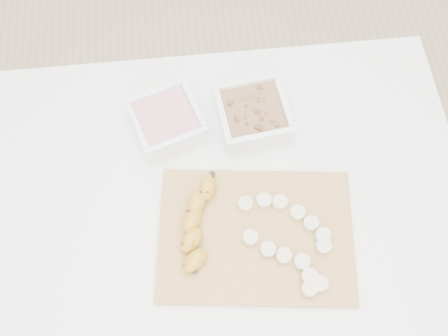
{
  "coord_description": "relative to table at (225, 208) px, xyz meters",
  "views": [
    {
      "loc": [
        -0.04,
        -0.36,
        1.71
      ],
      "look_at": [
        0.0,
        0.03,
        0.81
      ],
      "focal_mm": 40.0,
      "sensor_mm": 36.0,
      "label": 1
    }
  ],
  "objects": [
    {
      "name": "cutting_board",
      "position": [
        0.05,
        -0.1,
        0.1
      ],
      "size": [
        0.41,
        0.31,
        0.01
      ],
      "primitive_type": "cube",
      "rotation": [
        0.0,
        0.0,
        -0.12
      ],
      "color": "#BF9048",
      "rests_on": "table"
    },
    {
      "name": "bowl_granola",
      "position": [
        0.07,
        0.16,
        0.13
      ],
      "size": [
        0.16,
        0.16,
        0.07
      ],
      "color": "white",
      "rests_on": "table"
    },
    {
      "name": "table",
      "position": [
        0.0,
        0.0,
        0.0
      ],
      "size": [
        1.0,
        0.7,
        0.75
      ],
      "color": "white",
      "rests_on": "ground"
    },
    {
      "name": "ground",
      "position": [
        0.0,
        0.0,
        -0.65
      ],
      "size": [
        3.5,
        3.5,
        0.0
      ],
      "primitive_type": "plane",
      "color": "#C6AD89",
      "rests_on": "ground"
    },
    {
      "name": "banana_slices",
      "position": [
        0.12,
        -0.12,
        0.12
      ],
      "size": [
        0.17,
        0.21,
        0.02
      ],
      "color": "beige",
      "rests_on": "cutting_board"
    },
    {
      "name": "banana",
      "position": [
        -0.06,
        -0.07,
        0.13
      ],
      "size": [
        0.13,
        0.2,
        0.03
      ],
      "primitive_type": null,
      "rotation": [
        0.0,
        0.0,
        -0.46
      ],
      "color": "#BC8920",
      "rests_on": "cutting_board"
    },
    {
      "name": "bowl_yogurt",
      "position": [
        -0.11,
        0.16,
        0.13
      ],
      "size": [
        0.17,
        0.17,
        0.06
      ],
      "color": "white",
      "rests_on": "table"
    }
  ]
}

